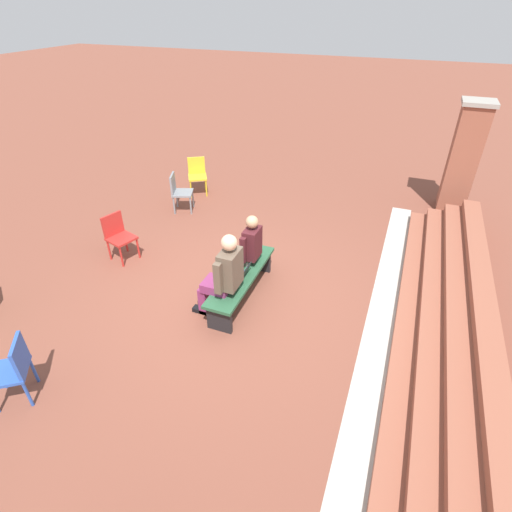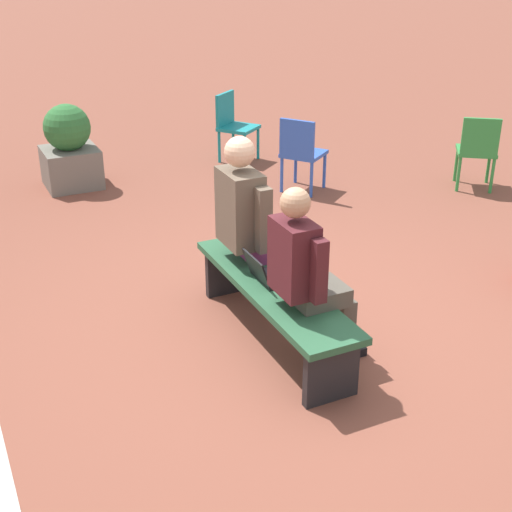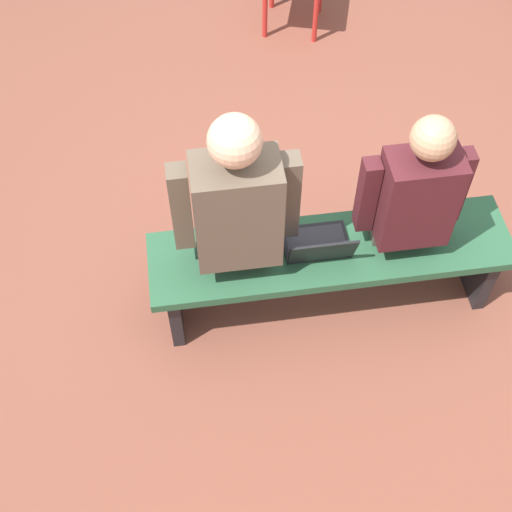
% 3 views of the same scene
% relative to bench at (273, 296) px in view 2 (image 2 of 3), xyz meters
% --- Properties ---
extents(ground_plane, '(60.00, 60.00, 0.00)m').
position_rel_bench_xyz_m(ground_plane, '(0.07, -0.10, -0.35)').
color(ground_plane, brown).
extents(bench, '(1.80, 0.44, 0.45)m').
position_rel_bench_xyz_m(bench, '(0.00, 0.00, 0.00)').
color(bench, '#285638').
rests_on(bench, ground).
extents(person_student, '(0.50, 0.64, 1.28)m').
position_rel_bench_xyz_m(person_student, '(-0.35, -0.06, 0.34)').
color(person_student, '#4C473D').
rests_on(person_student, ground).
extents(person_adult, '(0.57, 0.72, 1.39)m').
position_rel_bench_xyz_m(person_adult, '(0.46, -0.07, 0.38)').
color(person_adult, '#7F2D5B').
rests_on(person_adult, ground).
extents(laptop, '(0.32, 0.29, 0.21)m').
position_rel_bench_xyz_m(laptop, '(0.07, 0.01, 0.15)').
color(laptop, black).
rests_on(laptop, bench).
extents(plastic_chair_near_bench_left, '(0.59, 0.59, 0.84)m').
position_rel_bench_xyz_m(plastic_chair_near_bench_left, '(2.66, -1.68, 0.13)').
color(plastic_chair_near_bench_left, '#2D56B7').
rests_on(plastic_chair_near_bench_left, ground).
extents(plastic_chair_far_left, '(0.59, 0.59, 0.84)m').
position_rel_bench_xyz_m(plastic_chair_far_left, '(1.89, -3.49, 0.13)').
color(plastic_chair_far_left, '#2D893D').
rests_on(plastic_chair_far_left, ground).
extents(plastic_chair_mid_courtyard, '(0.59, 0.59, 0.84)m').
position_rel_bench_xyz_m(plastic_chair_mid_courtyard, '(4.07, -1.50, 0.13)').
color(plastic_chair_mid_courtyard, teal).
rests_on(plastic_chair_mid_courtyard, ground).
extents(planter, '(0.60, 0.60, 0.94)m').
position_rel_bench_xyz_m(planter, '(3.96, 0.56, 0.08)').
color(planter, '#6B665B').
rests_on(planter, ground).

